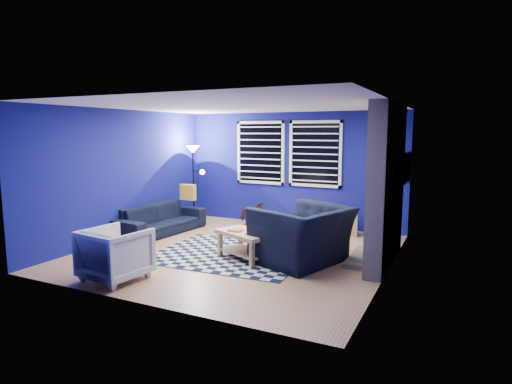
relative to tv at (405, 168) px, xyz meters
The scene contains 18 objects.
floor 3.46m from the tv, 140.73° to the right, with size 5.00×5.00×0.00m, color tan.
ceiling 3.35m from the tv, 140.73° to the right, with size 5.00×5.00×0.00m, color white.
wall_back 2.50m from the tv, 168.45° to the left, with size 5.00×5.00×0.00m, color navy.
wall_left 5.34m from the tv, 157.98° to the right, with size 5.00×5.00×0.00m, color navy.
wall_right 2.01m from the tv, 88.45° to the right, with size 5.00×5.00×0.00m, color navy.
fireplace 1.52m from the tv, 93.32° to the right, with size 0.65×2.00×2.50m.
window_left 3.24m from the tv, behind, with size 1.17×0.06×1.42m.
window_right 1.96m from the tv, 166.32° to the left, with size 1.17×0.06×1.42m.
tv is the anchor object (origin of this frame).
rug 3.60m from the tv, 138.45° to the right, with size 2.50×2.00×0.02m, color black.
sofa 4.91m from the tv, 162.00° to the right, with size 0.80×2.03×0.59m, color black.
armchair_big 2.61m from the tv, 120.64° to the right, with size 1.21×1.38×0.90m, color black.
armchair_bent 5.29m from the tv, 130.07° to the right, with size 0.79×0.82×0.74m, color gray.
rocking_horse 3.35m from the tv, behind, with size 0.54×0.25×0.46m, color #482617.
coffee_table 3.33m from the tv, 132.73° to the right, with size 1.11×0.90×0.48m.
cabinet 1.64m from the tv, behind, with size 0.66×0.56×0.56m.
floor_lamp 4.56m from the tv, behind, with size 0.48×0.29×1.75m.
throw_pillow 4.50m from the tv, behind, with size 0.36×0.11×0.34m, color gold.
Camera 1 is at (3.43, -6.34, 2.07)m, focal length 30.00 mm.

